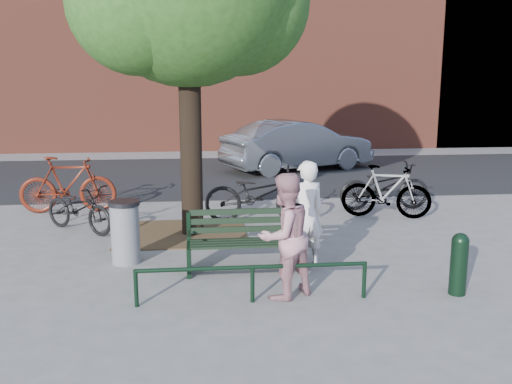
{
  "coord_description": "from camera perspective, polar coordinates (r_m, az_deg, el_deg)",
  "views": [
    {
      "loc": [
        -0.67,
        -8.22,
        2.93
      ],
      "look_at": [
        0.27,
        1.0,
        1.02
      ],
      "focal_mm": 40.0,
      "sensor_mm": 36.0,
      "label": 1
    }
  ],
  "objects": [
    {
      "name": "bicycle_d",
      "position": [
        12.13,
        12.9,
        0.04
      ],
      "size": [
        1.91,
        1.03,
        1.11
      ],
      "primitive_type": "imported",
      "rotation": [
        0.0,
        0.0,
        1.28
      ],
      "color": "gray",
      "rests_on": "ground"
    },
    {
      "name": "bicycle_c",
      "position": [
        11.43,
        0.27,
        -0.26
      ],
      "size": [
        2.28,
        1.12,
        1.15
      ],
      "primitive_type": "imported",
      "rotation": [
        0.0,
        0.0,
        1.4
      ],
      "color": "black",
      "rests_on": "ground"
    },
    {
      "name": "litter_bin",
      "position": [
        9.22,
        -12.95,
        -3.9
      ],
      "size": [
        0.49,
        0.49,
        1.0
      ],
      "color": "gray",
      "rests_on": "ground"
    },
    {
      "name": "ground",
      "position": [
        8.75,
        -1.12,
        -7.93
      ],
      "size": [
        90.0,
        90.0,
        0.0
      ],
      "primitive_type": "plane",
      "color": "gray",
      "rests_on": "ground"
    },
    {
      "name": "bicycle_e",
      "position": [
        12.88,
        12.72,
        0.59
      ],
      "size": [
        2.0,
        0.7,
        1.05
      ],
      "primitive_type": "imported",
      "rotation": [
        0.0,
        0.0,
        1.57
      ],
      "color": "black",
      "rests_on": "ground"
    },
    {
      "name": "bicycle_b",
      "position": [
        12.92,
        -18.32,
        0.71
      ],
      "size": [
        2.06,
        0.65,
        1.23
      ],
      "primitive_type": "imported",
      "rotation": [
        0.0,
        0.0,
        1.61
      ],
      "color": "#54180C",
      "rests_on": "ground"
    },
    {
      "name": "guard_railing",
      "position": [
        7.49,
        -0.36,
        -8.08
      ],
      "size": [
        3.06,
        0.06,
        0.51
      ],
      "color": "black",
      "rests_on": "ground"
    },
    {
      "name": "bollard",
      "position": [
        8.21,
        19.64,
        -6.58
      ],
      "size": [
        0.23,
        0.23,
        0.86
      ],
      "color": "black",
      "rests_on": "ground"
    },
    {
      "name": "park_bench",
      "position": [
        8.68,
        -1.17,
        -4.78
      ],
      "size": [
        1.74,
        0.54,
        0.97
      ],
      "color": "black",
      "rests_on": "ground"
    },
    {
      "name": "person_left",
      "position": [
        8.78,
        4.98,
        -2.23
      ],
      "size": [
        0.68,
        0.52,
        1.67
      ],
      "primitive_type": "imported",
      "rotation": [
        0.0,
        0.0,
        3.36
      ],
      "color": "white",
      "rests_on": "ground"
    },
    {
      "name": "road",
      "position": [
        16.99,
        -3.5,
        1.71
      ],
      "size": [
        40.0,
        7.0,
        0.01
      ],
      "primitive_type": "cube",
      "color": "black",
      "rests_on": "ground"
    },
    {
      "name": "dirt_pit",
      "position": [
        10.83,
        -7.38,
        -4.11
      ],
      "size": [
        2.4,
        2.0,
        0.02
      ],
      "primitive_type": "cube",
      "color": "brown",
      "rests_on": "ground"
    },
    {
      "name": "person_right",
      "position": [
        7.55,
        2.84,
        -4.42
      ],
      "size": [
        1.04,
        0.98,
        1.69
      ],
      "primitive_type": "imported",
      "rotation": [
        0.0,
        0.0,
        3.71
      ],
      "color": "#B47B83",
      "rests_on": "ground"
    },
    {
      "name": "parked_car",
      "position": [
        17.82,
        4.2,
        4.68
      ],
      "size": [
        5.01,
        3.36,
        1.56
      ],
      "primitive_type": "imported",
      "rotation": [
        0.0,
        0.0,
        1.97
      ],
      "color": "slate",
      "rests_on": "ground"
    },
    {
      "name": "bicycle_a",
      "position": [
        11.3,
        -17.29,
        -1.54
      ],
      "size": [
        1.73,
        1.56,
        0.91
      ],
      "primitive_type": "imported",
      "rotation": [
        0.0,
        0.0,
        0.89
      ],
      "color": "black",
      "rests_on": "ground"
    }
  ]
}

